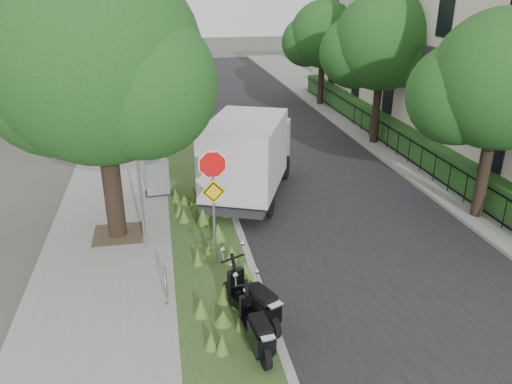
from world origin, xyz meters
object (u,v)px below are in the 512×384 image
Objects in this scene: sign_assembly at (213,186)px; scooter_near at (256,307)px; scooter_far at (258,335)px; box_truck at (249,153)px; utility_cabinet at (157,178)px.

sign_assembly is 1.71× the size of scooter_near.
sign_assembly is at bearing 96.89° from scooter_far.
box_truck is at bearing 80.99° from scooter_far.
utility_cabinet reaches higher than scooter_near.
box_truck is at bearing 69.43° from sign_assembly.
utility_cabinet is at bearing 104.13° from scooter_near.
sign_assembly reaches higher than utility_cabinet.
box_truck reaches higher than scooter_far.
scooter_near is at bearing -78.39° from sign_assembly.
utility_cabinet is at bearing 102.01° from scooter_far.
utility_cabinet is (-1.40, 5.07, -1.65)m from sign_assembly.
scooter_near is 1.05× the size of scooter_far.
box_truck reaches higher than scooter_near.
scooter_far is (-0.13, -0.83, -0.05)m from scooter_near.
scooter_near is 0.33× the size of box_truck.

